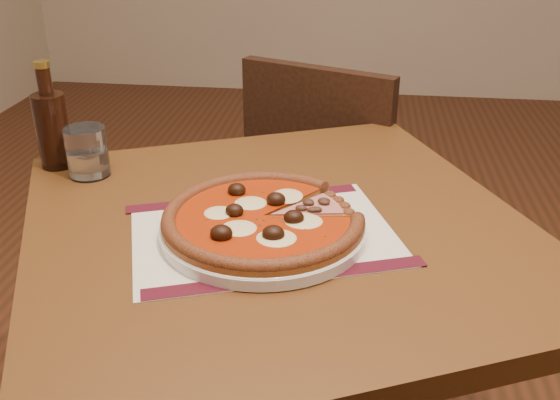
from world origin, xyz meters
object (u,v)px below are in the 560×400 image
Objects in this scene: plate at (263,228)px; bottle at (52,127)px; water_glass at (87,152)px; table at (278,274)px; pizza at (263,217)px; chair_far at (330,190)px.

plate is 0.50m from bottle.
water_glass is at bearing 153.05° from plate.
plate is (-0.02, -0.05, 0.11)m from table.
table is 5.08× the size of bottle.
pizza is (-0.02, -0.05, 0.13)m from table.
water_glass is at bearing 153.01° from pizza.
bottle reaches higher than plate.
plate is (-0.07, -0.72, 0.27)m from chair_far.
table is 3.26× the size of plate.
bottle is at bearing 153.72° from plate.
pizza is (-0.00, -0.00, 0.02)m from plate.
bottle reaches higher than chair_far.
bottle is (-0.08, 0.03, 0.03)m from water_glass.
plate is 1.02× the size of pizza.
bottle reaches higher than water_glass.
chair_far is 0.78m from pizza.
table is at bearing 108.08° from chair_far.
pizza reaches higher than table.
pizza is 0.50m from bottle.
chair_far is 2.71× the size of pizza.
water_glass reaches higher than plate.
water_glass is at bearing 159.90° from table.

